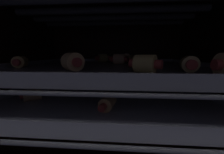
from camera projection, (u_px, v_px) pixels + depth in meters
The scene contains 27 objects.
ground_plane at pixel (110, 136), 39.72cm from camera, with size 56.82×50.82×1.20cm, color black.
oven_wall_back at pixel (115, 66), 60.96cm from camera, with size 56.82×1.20×35.04cm, color black.
oven_wall_left at pixel (13, 74), 38.64cm from camera, with size 1.20×48.42×35.04cm, color black.
oven_wall_right at pixel (219, 77), 34.54cm from camera, with size 1.20×48.42×35.04cm, color black.
oven_ceiling at pixel (110, 3), 33.47cm from camera, with size 56.82×50.82×1.20cm, color black.
heating_element at pixel (110, 14), 33.93cm from camera, with size 43.54×21.53×1.56cm.
oven_rack_lower at pixel (110, 95), 37.56cm from camera, with size 51.89×47.45×0.69cm.
baking_tray_lower at pixel (110, 92), 37.40cm from camera, with size 47.75×40.95×2.46cm.
pig_in_blanket_lower_0 at pixel (32, 95), 29.98cm from camera, with size 4.33×4.10×2.49cm.
pig_in_blanket_lower_1 at pixel (104, 85), 39.81cm from camera, with size 4.10×5.99×2.42cm.
pig_in_blanket_lower_2 at pixel (108, 103), 25.20cm from camera, with size 3.19×6.17×2.51cm.
pig_in_blanket_lower_3 at pixel (86, 76), 52.67cm from camera, with size 5.88×3.91×2.81cm.
pig_in_blanket_lower_4 at pixel (59, 80), 47.09cm from camera, with size 5.05×3.13×2.54cm.
pig_in_blanket_lower_5 at pixel (103, 80), 45.77cm from camera, with size 4.78×4.68×2.61cm.
oven_rack_upper at pixel (110, 71), 36.38cm from camera, with size 51.77×47.45×0.57cm.
baking_tray_upper at pixel (110, 67), 36.23cm from camera, with size 47.75×40.95×2.06cm.
pig_in_blanket_upper_0 at pixel (122, 59), 45.81cm from camera, with size 5.85×3.59×2.47cm.
pig_in_blanket_upper_1 at pixel (126, 58), 50.13cm from camera, with size 3.46×5.94×3.21cm.
pig_in_blanket_upper_2 at pixel (135, 59), 45.40cm from camera, with size 4.37×4.64×2.69cm.
pig_in_blanket_upper_3 at pixel (119, 59), 40.67cm from camera, with size 5.04×3.10×3.06cm.
pig_in_blanket_upper_4 at pixel (72, 62), 25.70cm from camera, with size 4.83×4.83×3.39cm.
pig_in_blanket_upper_5 at pixel (147, 62), 29.80cm from camera, with size 5.52×3.15×2.61cm.
pig_in_blanket_upper_6 at pixel (20, 62), 31.72cm from camera, with size 3.60×5.57×2.62cm.
pig_in_blanket_upper_7 at pixel (102, 58), 51.49cm from camera, with size 5.70×4.31×2.97cm.
pig_in_blanket_upper_8 at pixel (189, 64), 24.35cm from camera, with size 3.57×5.37×2.83cm.
pig_in_blanket_upper_9 at pixel (145, 64), 22.80cm from camera, with size 5.54×4.28×3.06cm.
pig_in_blanket_upper_10 at pixel (144, 58), 51.01cm from camera, with size 4.03×6.21×2.76cm.
Camera 1 is at (3.24, -35.98, 23.35)cm, focal length 21.82 mm.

